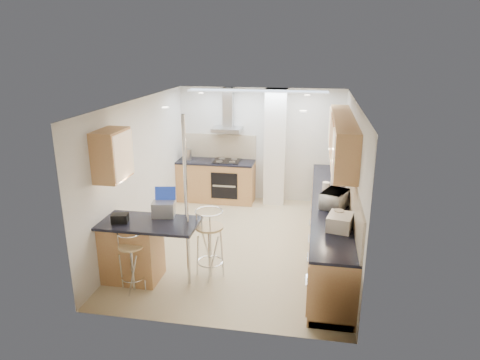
% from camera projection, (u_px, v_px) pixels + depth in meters
% --- Properties ---
extents(ground, '(4.80, 4.80, 0.00)m').
position_uv_depth(ground, '(242.00, 243.00, 7.58)').
color(ground, '#CBB887').
rests_on(ground, ground).
extents(room_shell, '(3.64, 4.84, 2.51)m').
position_uv_depth(room_shell, '(264.00, 155.00, 7.41)').
color(room_shell, white).
rests_on(room_shell, ground).
extents(right_counter, '(0.63, 4.40, 0.92)m').
position_uv_depth(right_counter, '(329.00, 225.00, 7.19)').
color(right_counter, '#BA784A').
rests_on(right_counter, ground).
extents(back_counter, '(1.70, 0.63, 0.92)m').
position_uv_depth(back_counter, '(216.00, 181.00, 9.57)').
color(back_counter, '#BA784A').
rests_on(back_counter, ground).
extents(peninsula, '(1.47, 0.72, 0.94)m').
position_uv_depth(peninsula, '(149.00, 251.00, 6.26)').
color(peninsula, '#BA784A').
rests_on(peninsula, ground).
extents(microwave, '(0.50, 0.58, 0.27)m').
position_uv_depth(microwave, '(335.00, 199.00, 6.68)').
color(microwave, silver).
rests_on(microwave, right_counter).
extents(laptop, '(0.36, 0.30, 0.22)m').
position_uv_depth(laptop, '(164.00, 209.00, 6.30)').
color(laptop, '#929599').
rests_on(laptop, peninsula).
extents(bag, '(0.26, 0.21, 0.12)m').
position_uv_depth(bag, '(120.00, 218.00, 6.09)').
color(bag, black).
rests_on(bag, peninsula).
extents(bar_stool_near, '(0.49, 0.49, 0.91)m').
position_uv_depth(bar_stool_near, '(132.00, 261.00, 6.02)').
color(bar_stool_near, tan).
rests_on(bar_stool_near, ground).
extents(bar_stool_end, '(0.55, 0.55, 1.08)m').
position_uv_depth(bar_stool_end, '(210.00, 244.00, 6.35)').
color(bar_stool_end, tan).
rests_on(bar_stool_end, ground).
extents(jar_a, '(0.14, 0.14, 0.20)m').
position_uv_depth(jar_a, '(326.00, 188.00, 7.34)').
color(jar_a, beige).
rests_on(jar_a, right_counter).
extents(jar_b, '(0.13, 0.13, 0.16)m').
position_uv_depth(jar_b, '(334.00, 182.00, 7.74)').
color(jar_b, beige).
rests_on(jar_b, right_counter).
extents(jar_c, '(0.17, 0.17, 0.22)m').
position_uv_depth(jar_c, '(339.00, 218.00, 6.04)').
color(jar_c, beige).
rests_on(jar_c, right_counter).
extents(jar_d, '(0.13, 0.13, 0.14)m').
position_uv_depth(jar_d, '(340.00, 217.00, 6.18)').
color(jar_d, silver).
rests_on(jar_d, right_counter).
extents(bread_bin, '(0.40, 0.46, 0.21)m').
position_uv_depth(bread_bin, '(340.00, 222.00, 5.90)').
color(bread_bin, beige).
rests_on(bread_bin, right_counter).
extents(kettle, '(0.16, 0.16, 0.25)m').
position_uv_depth(kettle, '(188.00, 154.00, 9.48)').
color(kettle, '#ADAFB2').
rests_on(kettle, back_counter).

